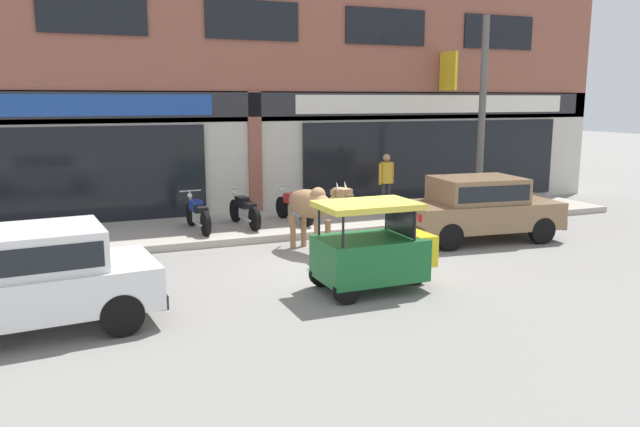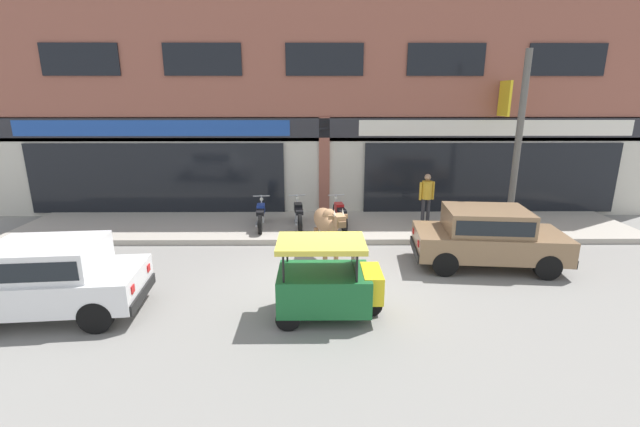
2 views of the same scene
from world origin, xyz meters
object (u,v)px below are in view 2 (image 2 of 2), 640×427
Objects in this scene: motorcycle_1 at (298,214)px; car_1 at (487,235)px; auto_rickshaw at (328,284)px; pedestrian at (427,194)px; motorcycle_2 at (340,214)px; utility_pole at (518,147)px; motorcycle_0 at (261,215)px; cow at (327,223)px; car_0 at (46,276)px.

car_1 is at bearing -30.94° from motorcycle_1.
pedestrian is at bearing 59.83° from auto_rickshaw.
motorcycle_2 is at bearing -175.38° from pedestrian.
auto_rickshaw is 0.39× the size of utility_pole.
auto_rickshaw is 1.10× the size of motorcycle_0.
auto_rickshaw is at bearing -91.10° from cow.
car_1 is 5.52m from motorcycle_1.
motorcycle_1 is (-0.76, 5.31, -0.11)m from auto_rickshaw.
car_0 is at bearing 179.31° from auto_rickshaw.
cow is 1.06× the size of auto_rickshaw.
car_1 is at bearing -6.04° from cow.
car_1 is 2.98m from utility_pole.
motorcycle_0 is 5.18m from pedestrian.
motorcycle_1 is 6.53m from utility_pole.
car_1 is at bearing -76.46° from pedestrian.
motorcycle_2 is at bearing 2.83° from motorcycle_0.
motorcycle_2 is (0.51, 5.33, -0.11)m from auto_rickshaw.
utility_pole is (5.26, 1.43, 1.71)m from cow.
car_1 is 2.06× the size of motorcycle_2.
cow is at bearing -71.31° from motorcycle_1.
car_1 is (3.91, -0.41, -0.19)m from cow.
auto_rickshaw reaches higher than motorcycle_2.
auto_rickshaw reaches higher than motorcycle_1.
auto_rickshaw is 1.10× the size of motorcycle_2.
auto_rickshaw is at bearing -69.84° from motorcycle_0.
motorcycle_2 is at bearing 168.20° from utility_pole.
cow reaches higher than motorcycle_2.
motorcycle_2 is at bearing 42.17° from car_0.
cow reaches higher than car_0.
cow is 0.57× the size of car_0.
car_1 is 2.06× the size of motorcycle_1.
motorcycle_1 is (-4.73, 2.83, -0.26)m from car_1.
car_1 is 3.17m from pedestrian.
car_1 is 1.87× the size of auto_rickshaw.
auto_rickshaw reaches higher than motorcycle_0.
car_0 is 11.59m from utility_pole.
auto_rickshaw is at bearing -140.86° from utility_pole.
pedestrian is (8.52, 5.48, 0.33)m from car_0.
car_0 is 10.14m from pedestrian.
motorcycle_1 is at bearing 98.18° from auto_rickshaw.
utility_pole is (1.35, 1.85, 1.90)m from car_1.
car_0 is 0.73× the size of utility_pole.
utility_pole is at bearing 39.14° from auto_rickshaw.
cow reaches higher than car_1.
car_0 is 2.32× the size of pedestrian.
cow is at bearing 88.90° from auto_rickshaw.
cow is 3.93m from car_1.
car_0 is 2.05× the size of motorcycle_0.
pedestrian is (5.14, 0.34, 0.60)m from motorcycle_0.
pedestrian reaches higher than cow.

